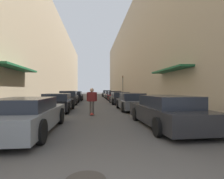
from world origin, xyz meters
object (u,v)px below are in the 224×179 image
at_px(parked_car_right_4, 110,95).
at_px(parked_car_right_5, 107,94).
at_px(parked_car_left_1, 58,102).
at_px(parked_car_left_3, 75,96).
at_px(skateboarder, 92,98).
at_px(parked_car_right_3, 114,96).
at_px(parked_car_right_2, 120,98).
at_px(parked_car_right_0, 166,112).
at_px(parked_car_left_0, 26,115).
at_px(parked_car_left_2, 69,98).
at_px(parked_car_right_1, 132,102).
at_px(traffic_light, 123,84).

distance_m(parked_car_right_4, parked_car_right_5, 6.19).
bearing_deg(parked_car_left_1, parked_car_left_3, 89.67).
height_order(parked_car_right_4, skateboarder, skateboarder).
bearing_deg(parked_car_right_3, parked_car_right_4, 90.27).
xyz_separation_m(parked_car_right_2, skateboarder, (-2.88, -7.88, 0.39)).
xyz_separation_m(parked_car_right_2, parked_car_right_3, (0.16, 5.90, 0.04)).
distance_m(parked_car_left_1, parked_car_left_3, 11.58).
xyz_separation_m(parked_car_right_0, parked_car_right_3, (-0.02, 17.48, 0.01)).
bearing_deg(parked_car_left_0, parked_car_left_2, 90.70).
bearing_deg(parked_car_right_0, skateboarder, 129.56).
relative_size(parked_car_right_5, skateboarder, 2.93).
height_order(parked_car_right_2, skateboarder, skateboarder).
distance_m(parked_car_left_0, parked_car_left_1, 6.10).
bearing_deg(parked_car_right_3, parked_car_right_1, -90.67).
bearing_deg(parked_car_left_1, parked_car_right_3, 65.27).
bearing_deg(parked_car_left_3, parked_car_left_0, -89.87).
xyz_separation_m(parked_car_right_0, parked_car_right_5, (-0.20, 28.95, 0.04)).
height_order(parked_car_left_0, parked_car_right_1, parked_car_right_1).
height_order(parked_car_right_0, traffic_light, traffic_light).
xyz_separation_m(parked_car_left_0, parked_car_right_1, (5.18, 6.19, -0.01)).
distance_m(parked_car_left_2, skateboarder, 8.26).
relative_size(parked_car_left_2, parked_car_right_2, 0.99).
distance_m(parked_car_right_2, parked_car_right_3, 5.90).
bearing_deg(parked_car_right_5, parked_car_left_2, -106.95).
distance_m(parked_car_left_0, parked_car_right_5, 29.78).
height_order(parked_car_left_3, traffic_light, traffic_light).
xyz_separation_m(parked_car_right_1, parked_car_right_3, (0.14, 11.68, 0.03)).
xyz_separation_m(parked_car_left_2, parked_car_left_3, (0.11, 5.69, -0.03)).
xyz_separation_m(parked_car_left_3, parked_car_right_0, (5.38, -17.28, -0.01)).
bearing_deg(parked_car_left_1, parked_car_right_5, 77.27).
height_order(parked_car_left_3, parked_car_right_0, parked_car_left_3).
bearing_deg(parked_car_right_4, parked_car_right_5, 91.39).
xyz_separation_m(parked_car_right_2, parked_car_right_4, (0.13, 11.18, 0.01)).
xyz_separation_m(parked_car_right_4, skateboarder, (-3.01, -19.05, 0.38)).
distance_m(parked_car_left_2, parked_car_right_2, 5.31).
bearing_deg(parked_car_right_0, parked_car_right_1, 91.56).
bearing_deg(parked_car_left_3, parked_car_right_0, -72.71).
distance_m(skateboarder, traffic_light, 21.45).
height_order(parked_car_left_3, parked_car_right_4, parked_car_left_3).
distance_m(parked_car_left_3, parked_car_right_2, 7.72).
distance_m(parked_car_right_3, parked_car_right_4, 5.28).
xyz_separation_m(parked_car_left_0, traffic_light, (7.71, 24.79, 1.88)).
height_order(parked_car_right_0, parked_car_right_1, parked_car_right_0).
bearing_deg(parked_car_right_1, parked_car_left_1, -178.95).
bearing_deg(parked_car_left_1, parked_car_right_2, 48.13).
height_order(parked_car_left_2, skateboarder, skateboarder).
relative_size(parked_car_left_3, parked_car_right_2, 0.95).
bearing_deg(traffic_light, parked_car_left_2, -121.52).
xyz_separation_m(parked_car_right_1, skateboarder, (-2.90, -2.10, 0.38)).
height_order(parked_car_left_3, parked_car_right_1, parked_car_left_3).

